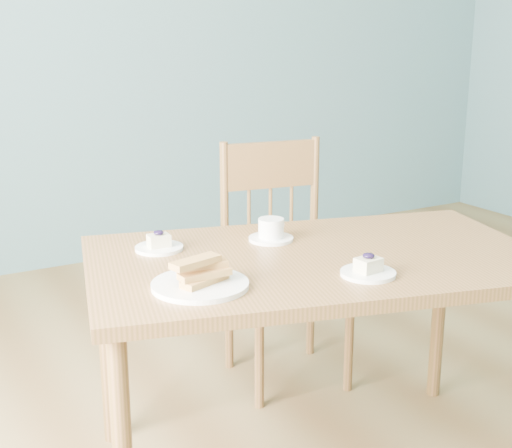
% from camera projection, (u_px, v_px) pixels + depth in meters
% --- Properties ---
extents(room, '(5.01, 5.01, 2.71)m').
position_uv_depth(room, '(503.00, 0.00, 1.77)').
color(room, olive).
rests_on(room, ground).
extents(dining_table, '(1.39, 1.01, 0.67)m').
position_uv_depth(dining_table, '(315.00, 278.00, 2.00)').
color(dining_table, brown).
rests_on(dining_table, ground).
extents(dining_chair, '(0.46, 0.44, 0.88)m').
position_uv_depth(dining_chair, '(283.00, 261.00, 2.62)').
color(dining_chair, brown).
rests_on(dining_chair, ground).
extents(cheesecake_plate_near, '(0.14, 0.14, 0.06)m').
position_uv_depth(cheesecake_plate_near, '(368.00, 270.00, 1.81)').
color(cheesecake_plate_near, white).
rests_on(cheesecake_plate_near, dining_table).
extents(cheesecake_plate_far, '(0.14, 0.14, 0.06)m').
position_uv_depth(cheesecake_plate_far, '(159.00, 245.00, 2.02)').
color(cheesecake_plate_far, white).
rests_on(cheesecake_plate_far, dining_table).
extents(coffee_cup, '(0.13, 0.13, 0.07)m').
position_uv_depth(coffee_cup, '(271.00, 231.00, 2.11)').
color(coffee_cup, white).
rests_on(coffee_cup, dining_table).
extents(biscotti_plate, '(0.24, 0.24, 0.08)m').
position_uv_depth(biscotti_plate, '(200.00, 278.00, 1.73)').
color(biscotti_plate, white).
rests_on(biscotti_plate, dining_table).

